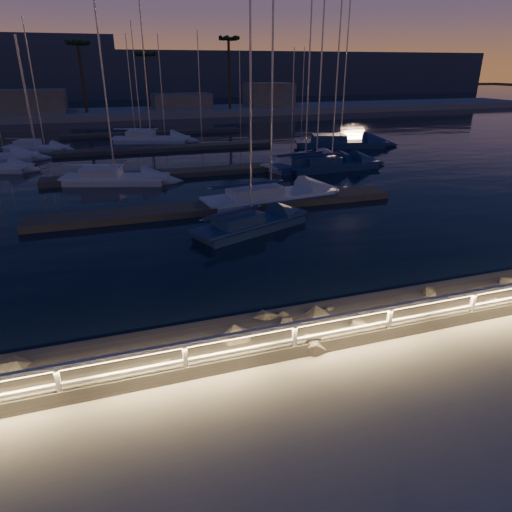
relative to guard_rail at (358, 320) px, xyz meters
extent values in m
plane|color=#A7A097|center=(0.07, 0.00, -0.77)|extent=(400.00, 400.00, 0.00)
cube|color=#A7A097|center=(0.07, -2.50, -0.87)|extent=(240.00, 5.00, 0.20)
cube|color=#645F56|center=(0.07, 1.50, -1.07)|extent=(240.00, 3.45, 1.29)
plane|color=black|center=(0.07, 80.00, -1.37)|extent=(320.00, 320.00, 0.00)
plane|color=black|center=(0.07, 0.00, -1.97)|extent=(400.00, 400.00, 0.00)
cube|color=white|center=(-7.93, 0.00, -0.27)|extent=(0.11, 0.11, 1.00)
cube|color=white|center=(-4.93, 0.00, -0.27)|extent=(0.11, 0.11, 1.00)
cube|color=white|center=(-1.93, 0.00, -0.27)|extent=(0.11, 0.11, 1.00)
cube|color=white|center=(1.07, 0.00, -0.27)|extent=(0.11, 0.11, 1.00)
cube|color=white|center=(4.07, 0.00, -0.27)|extent=(0.11, 0.11, 1.00)
cube|color=white|center=(0.07, 0.00, 0.23)|extent=(44.00, 0.12, 0.12)
cube|color=white|center=(0.07, 0.00, -0.27)|extent=(44.00, 0.09, 0.09)
cube|color=#FFD072|center=(0.07, -0.02, 0.15)|extent=(44.00, 0.04, 0.03)
sphere|color=#645F56|center=(-1.53, 1.60, -1.01)|extent=(0.74, 0.74, 0.74)
sphere|color=#645F56|center=(-3.31, 1.14, -0.92)|extent=(1.06, 1.06, 1.06)
sphere|color=#645F56|center=(0.87, 0.93, -0.87)|extent=(0.78, 0.78, 0.78)
cube|color=#524D44|center=(0.07, 16.00, -1.17)|extent=(22.00, 2.00, 0.40)
cube|color=#524D44|center=(0.07, 26.00, -1.17)|extent=(22.00, 2.00, 0.40)
cube|color=#524D44|center=(0.07, 38.00, -1.17)|extent=(22.00, 2.00, 0.40)
cube|color=#524D44|center=(0.07, 50.00, -1.17)|extent=(22.00, 2.00, 0.40)
cube|color=#A7A097|center=(0.07, 74.00, -0.97)|extent=(160.00, 14.00, 1.20)
cube|color=gray|center=(-17.93, 74.00, 1.03)|extent=(14.00, 8.00, 4.00)
cube|color=gray|center=(8.07, 75.00, 0.53)|extent=(10.00, 6.00, 3.00)
cube|color=gray|center=(24.07, 74.00, 1.33)|extent=(8.00, 7.00, 4.60)
cylinder|color=brown|center=(-7.93, 72.00, 4.88)|extent=(0.44, 0.44, 10.50)
cylinder|color=brown|center=(2.07, 73.00, 4.13)|extent=(0.44, 0.44, 9.00)
cylinder|color=brown|center=(16.07, 72.00, 5.38)|extent=(0.44, 0.44, 11.50)
cube|color=#394558|center=(0.07, 130.00, 3.23)|extent=(220.00, 30.00, 14.00)
cube|color=navy|center=(0.69, 12.00, -1.22)|extent=(6.47, 4.19, 0.48)
cube|color=navy|center=(0.69, 12.00, -0.92)|extent=(6.83, 4.10, 0.13)
cube|color=navy|center=(-0.10, 11.68, -0.61)|extent=(2.79, 2.32, 0.57)
cylinder|color=silver|center=(0.69, 12.00, 4.51)|extent=(0.10, 0.10, 10.68)
cylinder|color=silver|center=(-0.50, 11.52, -0.18)|extent=(3.59, 1.50, 0.07)
cube|color=silver|center=(10.04, 25.96, -1.22)|extent=(7.97, 4.95, 0.54)
cube|color=silver|center=(10.04, 25.96, -0.88)|extent=(8.43, 4.81, 0.15)
cube|color=silver|center=(9.06, 25.61, -0.53)|extent=(3.41, 2.78, 0.64)
cylinder|color=silver|center=(10.04, 25.96, 5.79)|extent=(0.12, 0.12, 13.13)
cylinder|color=silver|center=(8.56, 25.43, -0.04)|extent=(4.47, 1.69, 0.08)
cube|color=silver|center=(3.49, 16.63, -1.22)|extent=(8.37, 3.66, 0.54)
cube|color=silver|center=(3.49, 16.63, -0.88)|extent=(8.99, 3.34, 0.15)
cube|color=silver|center=(2.37, 16.49, -0.53)|extent=(3.37, 2.39, 0.64)
cylinder|color=silver|center=(3.49, 16.63, 6.26)|extent=(0.12, 0.12, 14.07)
cylinder|color=silver|center=(1.81, 16.43, -0.04)|extent=(5.04, 0.69, 0.08)
cube|color=silver|center=(-5.63, 24.96, -1.22)|extent=(7.48, 4.35, 0.55)
cube|color=silver|center=(-5.63, 24.96, -0.87)|extent=(7.94, 4.18, 0.15)
cube|color=silver|center=(-6.57, 25.25, -0.52)|extent=(3.16, 2.51, 0.65)
cylinder|color=silver|center=(-5.63, 24.96, 5.39)|extent=(0.12, 0.12, 12.32)
cylinder|color=silver|center=(-7.04, 25.40, -0.02)|extent=(4.26, 1.38, 0.08)
cube|color=navy|center=(10.59, 24.94, -1.22)|extent=(7.89, 3.51, 0.55)
cube|color=navy|center=(10.59, 24.94, -0.87)|extent=(8.47, 3.22, 0.15)
cube|color=navy|center=(9.54, 24.80, -0.53)|extent=(3.19, 2.28, 0.65)
cylinder|color=silver|center=(10.59, 24.94, 5.84)|extent=(0.12, 0.12, 13.23)
cylinder|color=silver|center=(9.02, 24.73, -0.03)|extent=(4.73, 0.70, 0.08)
cube|color=navy|center=(11.72, 24.37, -1.22)|extent=(7.87, 3.07, 0.52)
cube|color=navy|center=(11.72, 24.37, -0.90)|extent=(8.48, 2.73, 0.14)
cube|color=navy|center=(10.65, 24.29, -0.57)|extent=(3.12, 2.12, 0.61)
cylinder|color=silver|center=(11.72, 24.37, 5.89)|extent=(0.11, 0.11, 13.39)
cylinder|color=silver|center=(10.12, 24.26, -0.10)|extent=(4.81, 0.39, 0.08)
cube|color=silver|center=(-12.63, 41.69, -1.22)|extent=(6.15, 3.87, 0.50)
cube|color=silver|center=(-12.63, 41.69, -0.91)|extent=(6.51, 3.77, 0.14)
cube|color=silver|center=(-13.39, 41.98, -0.59)|extent=(2.64, 2.16, 0.59)
cylinder|color=silver|center=(-12.63, 41.69, 4.25)|extent=(0.11, 0.11, 10.14)
cylinder|color=silver|center=(-13.77, 42.12, -0.14)|extent=(3.45, 1.35, 0.07)
cube|color=navy|center=(17.93, 34.43, -1.22)|extent=(9.39, 5.39, 0.60)
cube|color=navy|center=(17.93, 34.43, -0.84)|extent=(9.98, 5.17, 0.16)
cube|color=navy|center=(16.74, 34.78, -0.46)|extent=(3.96, 3.12, 0.71)
cylinder|color=silver|center=(17.93, 34.43, 7.00)|extent=(0.13, 0.13, 15.48)
cylinder|color=silver|center=(16.15, 34.96, 0.08)|extent=(5.37, 1.67, 0.09)
cube|color=silver|center=(-0.93, 43.69, -1.22)|extent=(8.29, 4.81, 0.61)
cube|color=silver|center=(-0.93, 43.69, -0.83)|extent=(8.80, 4.63, 0.17)
cube|color=silver|center=(-1.98, 44.01, -0.44)|extent=(3.50, 2.78, 0.72)
cylinder|color=silver|center=(-0.93, 43.69, 6.11)|extent=(0.13, 0.13, 13.66)
cylinder|color=silver|center=(-2.50, 44.17, 0.11)|extent=(4.73, 1.52, 0.09)
camera|label=1|loc=(-6.28, -9.73, 6.67)|focal=32.00mm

